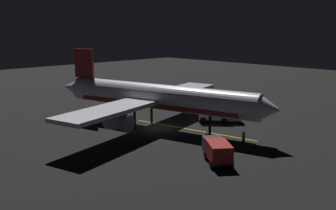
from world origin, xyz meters
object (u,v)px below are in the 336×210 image
at_px(traffic_cone_near_right, 207,133).
at_px(catering_truck, 218,113).
at_px(airliner, 154,98).
at_px(baggage_truck, 217,151).
at_px(ground_crew_worker, 244,138).
at_px(traffic_cone_near_left, 141,136).

bearing_deg(traffic_cone_near_right, catering_truck, -152.47).
xyz_separation_m(airliner, baggage_truck, (4.68, 14.70, -3.02)).
relative_size(catering_truck, ground_crew_worker, 3.42).
distance_m(traffic_cone_near_left, traffic_cone_near_right, 8.55).
relative_size(airliner, traffic_cone_near_right, 62.60).
distance_m(baggage_truck, traffic_cone_near_right, 9.99).
distance_m(catering_truck, ground_crew_worker, 11.64).
bearing_deg(traffic_cone_near_right, ground_crew_worker, 85.35).
bearing_deg(airliner, traffic_cone_near_left, 29.20).
height_order(catering_truck, traffic_cone_near_left, catering_truck).
distance_m(ground_crew_worker, traffic_cone_near_left, 12.69).
height_order(catering_truck, traffic_cone_near_right, catering_truck).
xyz_separation_m(ground_crew_worker, traffic_cone_near_left, (6.54, -10.86, -0.64)).
height_order(airliner, traffic_cone_near_right, airliner).
bearing_deg(catering_truck, airliner, -25.72).
bearing_deg(baggage_truck, traffic_cone_near_left, -89.51).
xyz_separation_m(baggage_truck, traffic_cone_near_right, (-6.92, -7.15, -0.89)).
bearing_deg(baggage_truck, ground_crew_worker, -169.69).
bearing_deg(traffic_cone_near_left, traffic_cone_near_right, 145.23).
bearing_deg(baggage_truck, catering_truck, -141.83).
bearing_deg(catering_truck, traffic_cone_near_left, -6.43).
relative_size(catering_truck, traffic_cone_near_right, 10.83).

